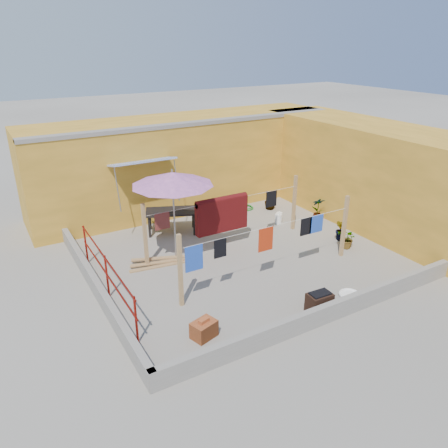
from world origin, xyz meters
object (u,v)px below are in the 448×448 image
Objects in this scene: white_basin at (350,295)px; plant_back_a at (215,209)px; water_jug_b at (278,219)px; water_jug_a at (279,216)px; outdoor_table at (171,213)px; green_hose at (246,208)px; patio_umbrella at (172,179)px; brick_stack at (204,329)px; brazier at (319,302)px.

plant_back_a reaches higher than white_basin.
water_jug_a is at bearing 46.33° from water_jug_b.
outdoor_table is 3.59m from water_jug_b.
outdoor_table is at bearing -169.33° from green_hose.
patio_umbrella is 5.20× the size of white_basin.
brick_stack is at bearing -140.41° from water_jug_b.
brick_stack is (-1.60, -5.23, -0.48)m from outdoor_table.
white_basin is at bearing -105.37° from water_jug_b.
white_basin is at bearing -106.81° from water_jug_a.
outdoor_table reaches higher than water_jug_b.
brazier reaches higher than white_basin.
brazier is at bearing -108.40° from green_hose.
water_jug_b is (1.24, 4.51, 0.12)m from white_basin.
green_hose is at bearing 50.65° from brick_stack.
patio_umbrella reaches higher than green_hose.
white_basin is at bearing 5.18° from brazier.
plant_back_a reaches higher than water_jug_b.
outdoor_table is at bearing 69.29° from patio_umbrella.
patio_umbrella is at bearing -139.06° from plant_back_a.
plant_back_a is at bearing 146.59° from water_jug_a.
water_jug_a is at bearing 39.85° from brick_stack.
plant_back_a is at bearing -168.23° from green_hose.
brazier is at bearing -66.22° from patio_umbrella.
white_basin is 1.40× the size of water_jug_b.
water_jug_a is (3.55, -0.92, -0.53)m from outdoor_table.
water_jug_a is 0.56× the size of green_hose.
white_basin is (3.74, -0.40, -0.14)m from brick_stack.
patio_umbrella is 4.84m from water_jug_a.
outdoor_table is at bearing 72.93° from brick_stack.
green_hose is 0.80× the size of plant_back_a.
white_basin is 4.68m from water_jug_b.
brick_stack is at bearing 173.91° from white_basin.
brazier is 0.79× the size of plant_back_a.
patio_umbrella is 1.52× the size of outdoor_table.
white_basin is (2.80, -3.85, -2.29)m from patio_umbrella.
water_jug_a is at bearing -14.53° from outdoor_table.
white_basin is at bearing -6.09° from brick_stack.
water_jug_a reaches higher than white_basin.
plant_back_a is at bearing 139.82° from water_jug_b.
outdoor_table reaches higher than plant_back_a.
brick_stack is 3.76m from white_basin.
patio_umbrella is 4.64m from water_jug_b.
patio_umbrella reaches higher than brazier.
outdoor_table is 6.05m from white_basin.
water_jug_a is (5.16, 4.30, -0.05)m from brick_stack.
water_jug_b is 0.51× the size of plant_back_a.
brazier is (2.67, -0.49, 0.05)m from brick_stack.
patio_umbrella is 4.75× the size of brazier.
water_jug_b is at bearing 9.33° from patio_umbrella.
brazier is at bearing -116.55° from water_jug_b.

